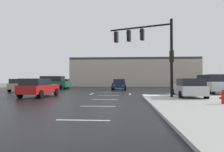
% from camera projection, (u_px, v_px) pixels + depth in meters
% --- Properties ---
extents(ground_plane, '(120.00, 120.00, 0.00)m').
position_uv_depth(ground_plane, '(111.00, 94.00, 21.58)').
color(ground_plane, slate).
extents(road_asphalt, '(44.00, 44.00, 0.02)m').
position_uv_depth(road_asphalt, '(111.00, 94.00, 21.58)').
color(road_asphalt, black).
rests_on(road_asphalt, ground_plane).
extents(snow_strip_curbside, '(4.00, 1.60, 0.06)m').
position_uv_depth(snow_strip_curbside, '(167.00, 96.00, 17.26)').
color(snow_strip_curbside, white).
rests_on(snow_strip_curbside, sidewalk_corner).
extents(lane_markings, '(36.15, 36.15, 0.01)m').
position_uv_depth(lane_markings, '(122.00, 95.00, 20.13)').
color(lane_markings, silver).
rests_on(lane_markings, road_asphalt).
extents(traffic_signal_mast, '(5.11, 2.20, 6.18)m').
position_uv_depth(traffic_signal_mast, '(150.00, 45.00, 17.12)').
color(traffic_signal_mast, black).
rests_on(traffic_signal_mast, sidewalk_corner).
extents(fire_hydrant, '(0.48, 0.26, 0.79)m').
position_uv_depth(fire_hydrant, '(224.00, 97.00, 11.74)').
color(fire_hydrant, red).
rests_on(fire_hydrant, sidewalk_corner).
extents(strip_building_background, '(27.54, 8.00, 6.22)m').
position_uv_depth(strip_building_background, '(134.00, 73.00, 47.12)').
color(strip_building_background, '#BCB29E').
rests_on(strip_building_background, ground_plane).
extents(sedan_red, '(2.28, 4.63, 1.58)m').
position_uv_depth(sedan_red, '(38.00, 87.00, 18.04)').
color(sedan_red, '#B21919').
rests_on(sedan_red, road_asphalt).
extents(suv_white, '(2.31, 4.90, 2.03)m').
position_uv_depth(suv_white, '(211.00, 83.00, 22.47)').
color(suv_white, white).
rests_on(suv_white, road_asphalt).
extents(suv_green, '(4.90, 2.33, 2.03)m').
position_uv_depth(suv_green, '(52.00, 82.00, 32.34)').
color(suv_green, '#195933').
rests_on(suv_green, road_asphalt).
extents(sedan_tan, '(2.36, 4.66, 1.58)m').
position_uv_depth(sedan_tan, '(22.00, 85.00, 26.42)').
color(sedan_tan, tan).
rests_on(sedan_tan, road_asphalt).
extents(sedan_silver, '(2.22, 4.61, 1.58)m').
position_uv_depth(sedan_silver, '(189.00, 88.00, 16.49)').
color(sedan_silver, '#B7BABF').
rests_on(sedan_silver, road_asphalt).
extents(sedan_navy, '(2.08, 4.56, 1.58)m').
position_uv_depth(sedan_navy, '(119.00, 84.00, 30.52)').
color(sedan_navy, '#141E47').
rests_on(sedan_navy, road_asphalt).
extents(sedan_blue, '(4.60, 2.19, 1.58)m').
position_uv_depth(sedan_blue, '(59.00, 83.00, 35.86)').
color(sedan_blue, navy).
rests_on(sedan_blue, road_asphalt).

